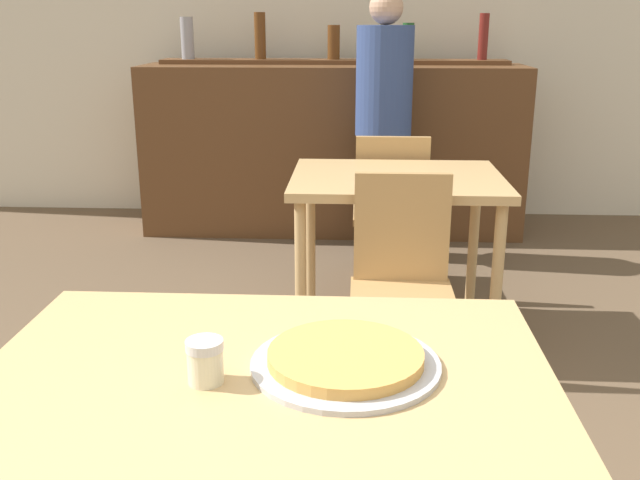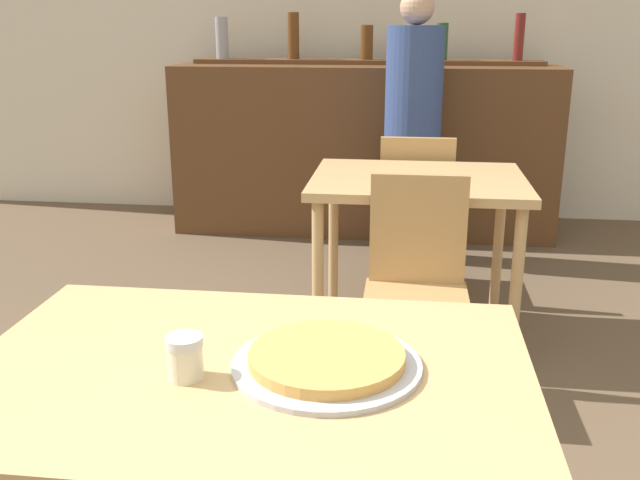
{
  "view_description": "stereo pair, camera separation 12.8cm",
  "coord_description": "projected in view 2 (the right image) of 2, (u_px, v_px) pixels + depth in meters",
  "views": [
    {
      "loc": [
        0.18,
        -1.28,
        1.45
      ],
      "look_at": [
        0.08,
        0.55,
        0.88
      ],
      "focal_mm": 40.0,
      "sensor_mm": 36.0,
      "label": 1
    },
    {
      "loc": [
        0.31,
        -1.27,
        1.45
      ],
      "look_at": [
        0.08,
        0.55,
        0.88
      ],
      "focal_mm": 40.0,
      "sensor_mm": 36.0,
      "label": 2
    }
  ],
  "objects": [
    {
      "name": "chair_far_side_back",
      "position": [
        416.0,
        205.0,
        3.8
      ],
      "size": [
        0.4,
        0.4,
        0.87
      ],
      "rotation": [
        0.0,
        0.0,
        3.14
      ],
      "color": "tan",
      "rests_on": "ground_plane"
    },
    {
      "name": "bar_counter",
      "position": [
        364.0,
        150.0,
        4.96
      ],
      "size": [
        2.6,
        0.56,
        1.15
      ],
      "color": "brown",
      "rests_on": "ground_plane"
    },
    {
      "name": "wall_back",
      "position": [
        370.0,
        26.0,
        5.19
      ],
      "size": [
        8.0,
        0.05,
        2.8
      ],
      "color": "silver",
      "rests_on": "ground_plane"
    },
    {
      "name": "person_standing",
      "position": [
        413.0,
        119.0,
        4.28
      ],
      "size": [
        0.34,
        0.34,
        1.61
      ],
      "color": "#2D2D38",
      "rests_on": "ground_plane"
    },
    {
      "name": "bar_back_shelf",
      "position": [
        360.0,
        54.0,
        4.91
      ],
      "size": [
        2.39,
        0.24,
        0.34
      ],
      "color": "brown",
      "rests_on": "bar_counter"
    },
    {
      "name": "pizza_tray",
      "position": [
        327.0,
        360.0,
        1.42
      ],
      "size": [
        0.38,
        0.38,
        0.04
      ],
      "color": "#B7B7BC",
      "rests_on": "dining_table_near"
    },
    {
      "name": "dining_table_near",
      "position": [
        248.0,
        404.0,
        1.46
      ],
      "size": [
        1.14,
        0.79,
        0.78
      ],
      "color": "tan",
      "rests_on": "ground_plane"
    },
    {
      "name": "dining_table_far",
      "position": [
        418.0,
        198.0,
        3.23
      ],
      "size": [
        0.95,
        0.76,
        0.77
      ],
      "color": "tan",
      "rests_on": "ground_plane"
    },
    {
      "name": "chair_far_side_front",
      "position": [
        417.0,
        275.0,
        2.76
      ],
      "size": [
        0.4,
        0.4,
        0.87
      ],
      "color": "tan",
      "rests_on": "ground_plane"
    },
    {
      "name": "cheese_shaker",
      "position": [
        185.0,
        357.0,
        1.37
      ],
      "size": [
        0.07,
        0.07,
        0.09
      ],
      "color": "beige",
      "rests_on": "dining_table_near"
    }
  ]
}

